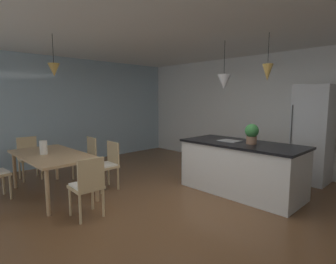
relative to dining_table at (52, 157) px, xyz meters
The scene contains 16 objects.
ground_plane 2.37m from the dining_table, 29.68° to the left, with size 10.00×8.40×0.04m, color brown.
ceiling_slab 3.10m from the dining_table, 29.68° to the left, with size 10.00×8.40×0.12m, color white.
wall_back_kitchen 4.86m from the dining_table, 65.74° to the left, with size 10.00×0.12×2.70m, color white.
window_wall_left_glazing 2.47m from the dining_table, 151.60° to the left, with size 0.06×8.40×2.70m, color #9EB7C6.
dining_table is the anchor object (origin of this frame).
chair_far_right 0.95m from the dining_table, 63.91° to the left, with size 0.41×0.41×0.87m.
chair_far_left 0.95m from the dining_table, 115.91° to the left, with size 0.42×0.42×0.87m.
chair_window_end 1.29m from the dining_table, behind, with size 0.43×0.43×0.87m.
chair_kitchen_end 1.29m from the dining_table, ahead, with size 0.42×0.42×0.87m.
kitchen_island 3.32m from the dining_table, 47.69° to the left, with size 2.10×0.97×0.91m.
refrigerator 4.93m from the dining_table, 54.11° to the left, with size 0.65×0.67×1.94m.
pendant_over_table 1.49m from the dining_table, 13.52° to the left, with size 0.19×0.19×0.67m.
pendant_over_island_main 3.32m from the dining_table, 53.37° to the left, with size 0.24×0.24×0.86m.
pendant_over_island_aux 3.87m from the dining_table, 42.87° to the left, with size 0.17×0.17×0.75m.
potted_plant_on_island 3.46m from the dining_table, 45.48° to the left, with size 0.23×0.23×0.34m.
vase_on_dining_table 0.22m from the dining_table, 115.35° to the right, with size 0.12×0.12×0.24m.
Camera 1 is at (2.65, -2.81, 1.67)m, focal length 28.38 mm.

